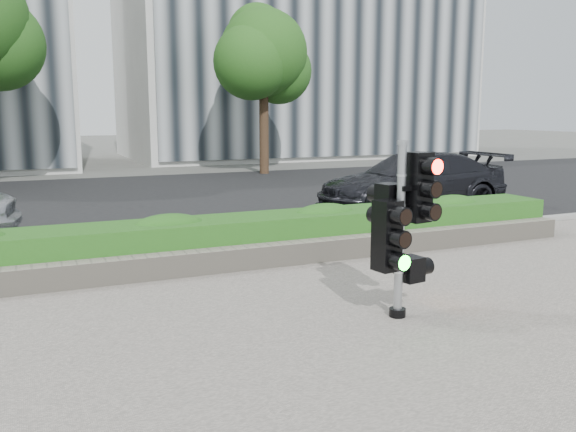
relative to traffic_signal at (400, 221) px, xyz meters
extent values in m
plane|color=#51514C|center=(-0.70, 0.87, -1.16)|extent=(120.00, 120.00, 0.00)
cube|color=#9E9389|center=(-0.70, -1.63, -1.14)|extent=(16.00, 11.00, 0.03)
cube|color=black|center=(-0.70, 10.87, -1.15)|extent=(60.00, 13.00, 0.02)
cube|color=gray|center=(-0.70, 4.02, -1.10)|extent=(60.00, 0.25, 0.12)
cube|color=gray|center=(-0.70, 2.77, -0.96)|extent=(12.00, 0.32, 0.34)
cube|color=green|center=(-0.70, 3.42, -0.79)|extent=(12.00, 1.00, 0.68)
cube|color=#B7B7B2|center=(10.30, 25.87, 4.84)|extent=(18.00, 10.00, 12.00)
cylinder|color=black|center=(4.80, 16.37, 0.63)|extent=(0.36, 0.36, 3.58)
sphere|color=#184814|center=(4.80, 16.37, 3.45)|extent=(3.33, 3.33, 3.33)
sphere|color=#184814|center=(5.57, 16.69, 2.81)|extent=(2.56, 2.56, 2.56)
sphere|color=#184814|center=(4.16, 15.99, 3.07)|extent=(2.82, 2.82, 2.82)
sphere|color=#184814|center=(4.80, 17.01, 4.22)|extent=(2.30, 2.30, 2.30)
cylinder|color=black|center=(-0.02, -0.03, -1.08)|extent=(0.19, 0.19, 0.10)
cylinder|color=gray|center=(-0.02, -0.03, -0.13)|extent=(0.10, 0.10, 1.99)
cylinder|color=gray|center=(-0.02, -0.03, 0.89)|extent=(0.13, 0.13, 0.05)
cube|color=#FF1107|center=(0.20, -0.03, 0.38)|extent=(0.29, 0.29, 0.80)
cube|color=#14E51E|center=(-0.24, -0.10, -0.14)|extent=(0.29, 0.29, 0.80)
cube|color=black|center=(-0.03, 0.19, 0.14)|extent=(0.29, 0.29, 0.54)
cube|color=orange|center=(0.18, 0.03, -0.59)|extent=(0.29, 0.29, 0.29)
imported|color=black|center=(4.72, 6.45, -0.44)|extent=(4.84, 2.00, 1.40)
camera|label=1|loc=(-3.94, -5.75, 1.22)|focal=38.00mm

